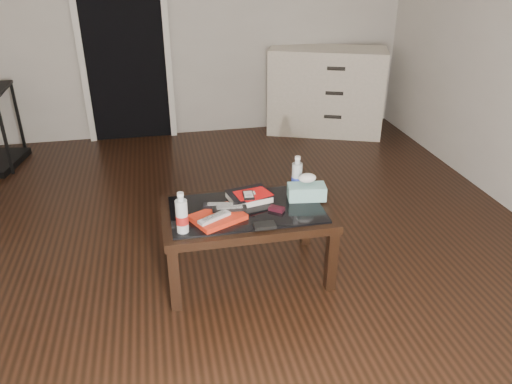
{
  "coord_description": "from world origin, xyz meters",
  "views": [
    {
      "loc": [
        -0.14,
        -2.75,
        1.89
      ],
      "look_at": [
        0.39,
        -0.15,
        0.55
      ],
      "focal_mm": 35.0,
      "sensor_mm": 36.0,
      "label": 1
    }
  ],
  "objects_px": {
    "water_bottle_left": "(182,212)",
    "water_bottle_right": "(297,174)",
    "coffee_table": "(247,218)",
    "textbook": "(249,196)",
    "tissue_box": "(307,192)",
    "dresser": "(326,91)"
  },
  "relations": [
    {
      "from": "textbook",
      "to": "tissue_box",
      "type": "xyz_separation_m",
      "value": [
        0.35,
        -0.05,
        0.02
      ]
    },
    {
      "from": "water_bottle_left",
      "to": "water_bottle_right",
      "type": "relative_size",
      "value": 1.0
    },
    {
      "from": "coffee_table",
      "to": "textbook",
      "type": "xyz_separation_m",
      "value": [
        0.04,
        0.11,
        0.09
      ]
    },
    {
      "from": "dresser",
      "to": "tissue_box",
      "type": "xyz_separation_m",
      "value": [
        -0.93,
        -2.36,
        0.06
      ]
    },
    {
      "from": "dresser",
      "to": "coffee_table",
      "type": "bearing_deg",
      "value": -97.93
    },
    {
      "from": "water_bottle_left",
      "to": "water_bottle_right",
      "type": "xyz_separation_m",
      "value": [
        0.75,
        0.35,
        0.0
      ]
    },
    {
      "from": "water_bottle_left",
      "to": "textbook",
      "type": "bearing_deg",
      "value": 34.56
    },
    {
      "from": "dresser",
      "to": "water_bottle_left",
      "type": "height_order",
      "value": "dresser"
    },
    {
      "from": "water_bottle_left",
      "to": "tissue_box",
      "type": "relative_size",
      "value": 1.03
    },
    {
      "from": "dresser",
      "to": "textbook",
      "type": "relative_size",
      "value": 5.2
    },
    {
      "from": "dresser",
      "to": "water_bottle_right",
      "type": "relative_size",
      "value": 5.46
    },
    {
      "from": "dresser",
      "to": "textbook",
      "type": "bearing_deg",
      "value": -98.35
    },
    {
      "from": "water_bottle_left",
      "to": "tissue_box",
      "type": "bearing_deg",
      "value": 17.12
    },
    {
      "from": "dresser",
      "to": "water_bottle_left",
      "type": "xyz_separation_m",
      "value": [
        -1.71,
        -2.6,
        0.13
      ]
    },
    {
      "from": "dresser",
      "to": "water_bottle_right",
      "type": "bearing_deg",
      "value": -92.48
    },
    {
      "from": "dresser",
      "to": "water_bottle_right",
      "type": "xyz_separation_m",
      "value": [
        -0.96,
        -2.25,
        0.13
      ]
    },
    {
      "from": "textbook",
      "to": "water_bottle_right",
      "type": "xyz_separation_m",
      "value": [
        0.32,
        0.06,
        0.1
      ]
    },
    {
      "from": "coffee_table",
      "to": "water_bottle_right",
      "type": "bearing_deg",
      "value": 25.1
    },
    {
      "from": "textbook",
      "to": "water_bottle_right",
      "type": "distance_m",
      "value": 0.34
    },
    {
      "from": "coffee_table",
      "to": "tissue_box",
      "type": "distance_m",
      "value": 0.41
    },
    {
      "from": "dresser",
      "to": "water_bottle_left",
      "type": "distance_m",
      "value": 3.11
    },
    {
      "from": "coffee_table",
      "to": "textbook",
      "type": "height_order",
      "value": "textbook"
    }
  ]
}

